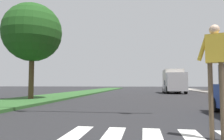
% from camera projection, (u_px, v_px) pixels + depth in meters
% --- Properties ---
extents(ground_plane, '(140.00, 140.00, 0.00)m').
position_uv_depth(ground_plane, '(148.00, 93.00, 27.96)').
color(ground_plane, '#262628').
extents(crosswalk, '(4.95, 2.20, 0.01)m').
position_uv_depth(crosswalk, '(175.00, 140.00, 4.46)').
color(crosswalk, silver).
rests_on(crosswalk, ground_plane).
extents(median_strip, '(4.14, 64.00, 0.15)m').
position_uv_depth(median_strip, '(83.00, 93.00, 27.22)').
color(median_strip, '#2D5B28').
rests_on(median_strip, ground_plane).
extents(tree_mid, '(4.20, 4.20, 6.87)m').
position_uv_depth(tree_mid, '(32.00, 33.00, 15.19)').
color(tree_mid, '#4C3823').
rests_on(tree_mid, median_strip).
extents(traffic_light_gantry, '(8.36, 0.30, 6.00)m').
position_uv_depth(traffic_light_gantry, '(51.00, 4.00, 8.26)').
color(traffic_light_gantry, gold).
rests_on(traffic_light_gantry, median_strip).
extents(pedestrian_performer, '(0.73, 0.36, 2.49)m').
position_uv_depth(pedestrian_performer, '(215.00, 62.00, 4.56)').
color(pedestrian_performer, brown).
rests_on(pedestrian_performer, ground_plane).
extents(sedan_midblock, '(1.95, 4.08, 1.68)m').
position_uv_depth(sedan_midblock, '(170.00, 87.00, 27.48)').
color(sedan_midblock, '#B7B7BC').
rests_on(sedan_midblock, ground_plane).
extents(truck_box_delivery, '(2.40, 6.20, 3.10)m').
position_uv_depth(truck_box_delivery, '(174.00, 81.00, 27.39)').
color(truck_box_delivery, '#B7B7BC').
rests_on(truck_box_delivery, ground_plane).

